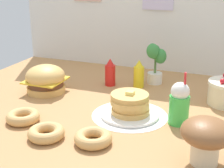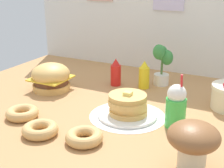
{
  "view_description": "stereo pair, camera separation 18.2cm",
  "coord_description": "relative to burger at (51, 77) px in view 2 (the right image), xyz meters",
  "views": [
    {
      "loc": [
        0.61,
        -1.61,
        0.78
      ],
      "look_at": [
        -0.04,
        0.07,
        0.15
      ],
      "focal_mm": 51.76,
      "sensor_mm": 36.0,
      "label": 1
    },
    {
      "loc": [
        0.78,
        -1.54,
        0.78
      ],
      "look_at": [
        -0.04,
        0.07,
        0.15
      ],
      "focal_mm": 51.76,
      "sensor_mm": 36.0,
      "label": 2
    }
  ],
  "objects": [
    {
      "name": "back_wall",
      "position": [
        0.55,
        0.8,
        0.45
      ],
      "size": [
        2.38,
        0.04,
        1.08
      ],
      "color": "silver",
      "rests_on": "ground_plane"
    },
    {
      "name": "donut_vanilla",
      "position": [
        0.59,
        -0.52,
        -0.06
      ],
      "size": [
        0.18,
        0.18,
        0.06
      ],
      "color": "tan",
      "rests_on": "ground_plane"
    },
    {
      "name": "doily_mat",
      "position": [
        0.65,
        -0.16,
        -0.09
      ],
      "size": [
        0.43,
        0.43,
        0.0
      ],
      "primitive_type": "cylinder",
      "color": "white",
      "rests_on": "ground_plane"
    },
    {
      "name": "mushroom_stool",
      "position": [
        1.1,
        -0.5,
        0.04
      ],
      "size": [
        0.22,
        0.22,
        0.21
      ],
      "color": "beige",
      "rests_on": "ground_plane"
    },
    {
      "name": "ketchup_bottle",
      "position": [
        0.36,
        0.29,
        0.0
      ],
      "size": [
        0.08,
        0.08,
        0.2
      ],
      "color": "red",
      "rests_on": "ground_plane"
    },
    {
      "name": "mustard_bottle",
      "position": [
        0.56,
        0.32,
        0.0
      ],
      "size": [
        0.08,
        0.08,
        0.2
      ],
      "color": "yellow",
      "rests_on": "ground_plane"
    },
    {
      "name": "burger",
      "position": [
        0.0,
        0.0,
        0.0
      ],
      "size": [
        0.26,
        0.26,
        0.19
      ],
      "color": "#DBA859",
      "rests_on": "ground_plane"
    },
    {
      "name": "potted_plant",
      "position": [
        0.64,
        0.45,
        0.07
      ],
      "size": [
        0.14,
        0.12,
        0.3
      ],
      "color": "white",
      "rests_on": "ground_plane"
    },
    {
      "name": "donut_pink_glaze",
      "position": [
        0.13,
        -0.44,
        -0.06
      ],
      "size": [
        0.18,
        0.18,
        0.06
      ],
      "color": "tan",
      "rests_on": "ground_plane"
    },
    {
      "name": "pancake_stack",
      "position": [
        0.65,
        -0.16,
        -0.03
      ],
      "size": [
        0.34,
        0.34,
        0.15
      ],
      "color": "white",
      "rests_on": "doily_mat"
    },
    {
      "name": "cream_soda_cup",
      "position": [
        0.93,
        -0.16,
        0.03
      ],
      "size": [
        0.11,
        0.11,
        0.3
      ],
      "color": "green",
      "rests_on": "ground_plane"
    },
    {
      "name": "donut_chocolate",
      "position": [
        0.35,
        -0.56,
        -0.06
      ],
      "size": [
        0.18,
        0.18,
        0.06
      ],
      "color": "tan",
      "rests_on": "ground_plane"
    },
    {
      "name": "ground_plane",
      "position": [
        0.55,
        -0.15,
        -0.1
      ],
      "size": [
        2.38,
        1.9,
        0.02
      ],
      "primitive_type": "cube",
      "color": "#B27F4C"
    }
  ]
}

